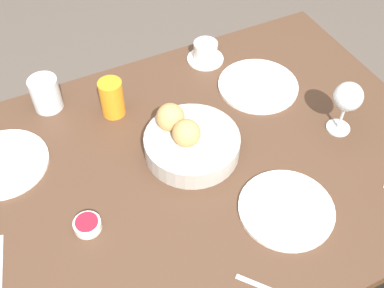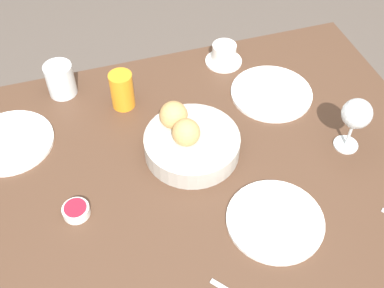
{
  "view_description": "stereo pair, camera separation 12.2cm",
  "coord_description": "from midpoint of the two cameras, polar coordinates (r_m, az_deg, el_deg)",
  "views": [
    {
      "loc": [
        0.28,
        0.68,
        1.69
      ],
      "look_at": [
        -0.08,
        -0.04,
        0.77
      ],
      "focal_mm": 45.0,
      "sensor_mm": 36.0,
      "label": 1
    },
    {
      "loc": [
        0.17,
        0.73,
        1.69
      ],
      "look_at": [
        -0.08,
        -0.04,
        0.77
      ],
      "focal_mm": 45.0,
      "sensor_mm": 36.0,
      "label": 2
    }
  ],
  "objects": [
    {
      "name": "dining_table",
      "position": [
        1.28,
        -4.98,
        -6.24
      ],
      "size": [
        1.41,
        0.9,
        0.74
      ],
      "color": "#4C3323",
      "rests_on": "ground_plane"
    },
    {
      "name": "jam_bowl_berry",
      "position": [
        1.14,
        -15.37,
        -9.41
      ],
      "size": [
        0.06,
        0.06,
        0.03
      ],
      "color": "white",
      "rests_on": "dining_table"
    },
    {
      "name": "plate_near_right",
      "position": [
        1.33,
        -23.96,
        -2.27
      ],
      "size": [
        0.23,
        0.23,
        0.01
      ],
      "color": "white",
      "rests_on": "dining_table"
    },
    {
      "name": "plate_near_left",
      "position": [
        1.42,
        5.4,
        6.79
      ],
      "size": [
        0.23,
        0.23,
        0.01
      ],
      "color": "white",
      "rests_on": "dining_table"
    },
    {
      "name": "bread_basket",
      "position": [
        1.22,
        -3.17,
        0.2
      ],
      "size": [
        0.24,
        0.24,
        0.11
      ],
      "color": "#B2ADA3",
      "rests_on": "dining_table"
    },
    {
      "name": "juice_glass",
      "position": [
        1.33,
        -12.09,
        5.21
      ],
      "size": [
        0.06,
        0.06,
        0.11
      ],
      "color": "orange",
      "rests_on": "dining_table"
    },
    {
      "name": "spoon_coffee",
      "position": [
        1.05,
        5.14,
        -16.82
      ],
      "size": [
        0.09,
        0.1,
        0.0
      ],
      "color": "#B7B7BC",
      "rests_on": "dining_table"
    },
    {
      "name": "knife_silver",
      "position": [
        1.16,
        -24.73,
        -13.5
      ],
      "size": [
        0.05,
        0.17,
        0.0
      ],
      "color": "#B7B7BC",
      "rests_on": "dining_table"
    },
    {
      "name": "coffee_cup",
      "position": [
        1.5,
        -0.76,
        10.7
      ],
      "size": [
        0.11,
        0.11,
        0.06
      ],
      "color": "white",
      "rests_on": "dining_table"
    },
    {
      "name": "plate_far_center",
      "position": [
        1.14,
        8.12,
        -7.83
      ],
      "size": [
        0.23,
        0.23,
        0.01
      ],
      "color": "white",
      "rests_on": "dining_table"
    },
    {
      "name": "water_tumbler",
      "position": [
        1.41,
        -19.39,
        5.51
      ],
      "size": [
        0.08,
        0.08,
        0.1
      ],
      "color": "silver",
      "rests_on": "dining_table"
    },
    {
      "name": "wine_glass",
      "position": [
        1.27,
        15.39,
        5.11
      ],
      "size": [
        0.08,
        0.08,
        0.16
      ],
      "color": "silver",
      "rests_on": "dining_table"
    }
  ]
}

